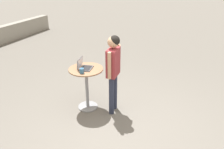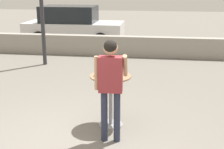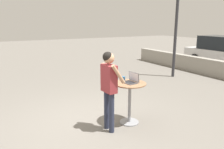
{
  "view_description": "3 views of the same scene",
  "coord_description": "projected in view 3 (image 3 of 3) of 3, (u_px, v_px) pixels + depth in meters",
  "views": [
    {
      "loc": [
        -3.23,
        -1.21,
        2.8
      ],
      "look_at": [
        0.55,
        0.32,
        0.87
      ],
      "focal_mm": 35.0,
      "sensor_mm": 36.0,
      "label": 1
    },
    {
      "loc": [
        1.23,
        -4.35,
        2.54
      ],
      "look_at": [
        0.54,
        0.4,
        1.12
      ],
      "focal_mm": 50.0,
      "sensor_mm": 36.0,
      "label": 2
    },
    {
      "loc": [
        4.32,
        -1.8,
        2.28
      ],
      "look_at": [
        0.37,
        0.45,
        1.19
      ],
      "focal_mm": 35.0,
      "sensor_mm": 36.0,
      "label": 3
    }
  ],
  "objects": [
    {
      "name": "coffee_mug",
      "position": [
        123.0,
        79.0,
        5.03
      ],
      "size": [
        0.13,
        0.09,
        0.1
      ],
      "color": "#336084",
      "rests_on": "cafe_table"
    },
    {
      "name": "standing_person",
      "position": [
        109.0,
        82.0,
        4.48
      ],
      "size": [
        0.52,
        0.39,
        1.71
      ],
      "color": "#282D42",
      "rests_on": "ground_plane"
    },
    {
      "name": "ground_plane",
      "position": [
        87.0,
        123.0,
        5.05
      ],
      "size": [
        50.0,
        50.0,
        0.0
      ],
      "primitive_type": "plane",
      "color": "slate"
    },
    {
      "name": "street_lamp",
      "position": [
        177.0,
        12.0,
        8.76
      ],
      "size": [
        0.32,
        0.32,
        4.14
      ],
      "color": "#2D2D33",
      "rests_on": "ground_plane"
    },
    {
      "name": "laptop",
      "position": [
        131.0,
        81.0,
        4.88
      ],
      "size": [
        0.35,
        0.32,
        0.23
      ],
      "color": "#515156",
      "rests_on": "cafe_table"
    },
    {
      "name": "cafe_table",
      "position": [
        130.0,
        96.0,
        4.94
      ],
      "size": [
        0.73,
        0.73,
        0.96
      ],
      "color": "gray",
      "rests_on": "ground_plane"
    }
  ]
}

